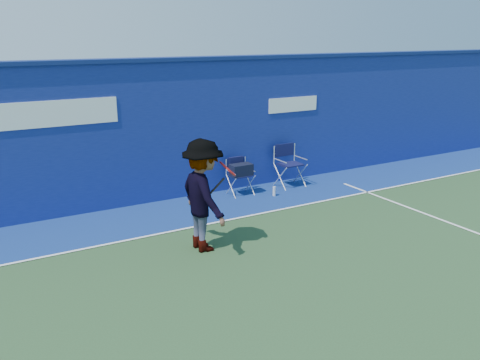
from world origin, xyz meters
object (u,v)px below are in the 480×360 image
directors_chair_right (290,173)px  tennis_player (203,195)px  water_bottle (274,191)px  directors_chair_left (240,179)px

directors_chair_right → tennis_player: bearing=-145.7°
water_bottle → tennis_player: (-2.65, -1.84, 0.85)m
directors_chair_right → tennis_player: size_ratio=0.52×
directors_chair_left → water_bottle: (0.60, -0.50, -0.25)m
directors_chair_right → water_bottle: 0.94m
directors_chair_left → tennis_player: size_ratio=0.44×
tennis_player → directors_chair_left: bearing=48.8°
directors_chair_left → directors_chair_right: bearing=-0.2°
directors_chair_right → directors_chair_left: bearing=179.8°
directors_chair_right → water_bottle: (-0.77, -0.49, -0.20)m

